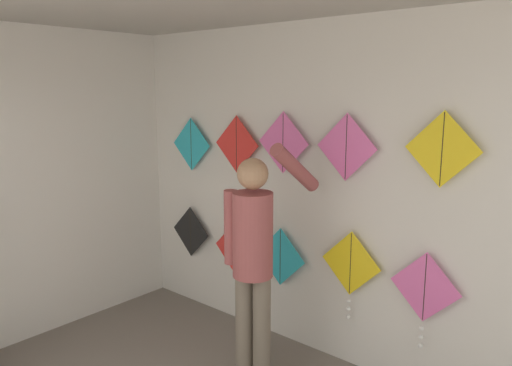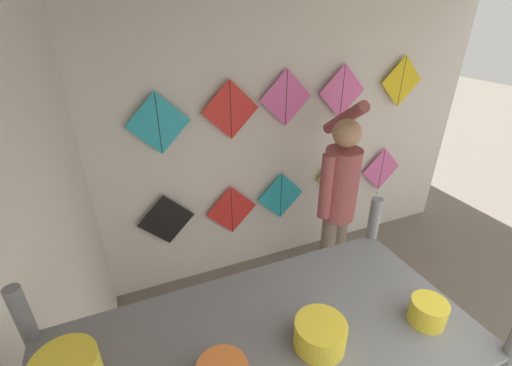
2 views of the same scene
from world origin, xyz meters
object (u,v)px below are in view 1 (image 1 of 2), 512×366
object	(u,v)px
kite_6	(237,144)
kite_3	(350,268)
kite_5	(191,144)
kite_0	(191,232)
shopkeeper	(254,250)
kite_2	(280,257)
kite_4	(424,293)
kite_8	(346,147)
kite_9	(442,149)
kite_7	(283,143)
kite_1	(236,249)

from	to	relation	value
kite_6	kite_3	bearing A→B (deg)	-0.05
kite_5	kite_0	bearing A→B (deg)	180.00
shopkeeper	kite_2	distance (m)	0.73
kite_4	shopkeeper	bearing A→B (deg)	-149.62
kite_5	kite_8	xyz separation A→B (m)	(1.77, 0.00, 0.11)
kite_4	kite_9	bearing A→B (deg)	1.13
kite_5	kite_9	distance (m)	2.51
kite_3	kite_4	bearing A→B (deg)	0.00
kite_6	kite_8	world-z (taller)	kite_8
kite_9	kite_3	bearing A→B (deg)	-179.91
kite_3	kite_9	xyz separation A→B (m)	(0.66, 0.00, 1.01)
kite_7	kite_0	bearing A→B (deg)	180.00
kite_0	kite_8	size ratio (longest dim) A/B	1.00
shopkeeper	kite_8	xyz separation A→B (m)	(0.39, 0.63, 0.76)
shopkeeper	kite_3	xyz separation A→B (m)	(0.47, 0.63, -0.21)
kite_0	kite_7	bearing A→B (deg)	0.00
kite_5	kite_4	bearing A→B (deg)	-0.03
kite_3	kite_6	xyz separation A→B (m)	(-1.23, 0.00, 0.90)
kite_3	kite_6	distance (m)	1.52
kite_3	kite_4	size ratio (longest dim) A/B	1.00
kite_0	kite_4	distance (m)	2.49
kite_1	kite_5	xyz separation A→B (m)	(-0.59, 0.00, 0.96)
kite_0	kite_6	distance (m)	1.17
shopkeeper	kite_3	size ratio (longest dim) A/B	2.56
kite_5	kite_7	size ratio (longest dim) A/B	1.00
kite_2	kite_9	size ratio (longest dim) A/B	1.00
kite_3	kite_5	size ratio (longest dim) A/B	1.40
kite_3	kite_7	xyz separation A→B (m)	(-0.69, 0.00, 0.96)
kite_0	kite_9	xyz separation A→B (m)	(2.55, 0.00, 1.06)
kite_4	kite_8	distance (m)	1.21
kite_1	kite_4	distance (m)	1.86
kite_1	kite_2	bearing A→B (deg)	0.00
kite_0	kite_6	size ratio (longest dim) A/B	1.00
kite_2	kite_4	size ratio (longest dim) A/B	0.72
kite_3	kite_9	world-z (taller)	kite_9
kite_1	kite_5	distance (m)	1.13
shopkeeper	kite_4	size ratio (longest dim) A/B	2.56
shopkeeper	kite_0	xyz separation A→B (m)	(-1.42, 0.63, -0.27)
shopkeeper	kite_8	bearing A→B (deg)	43.60
shopkeeper	kite_1	distance (m)	1.05
kite_2	kite_8	world-z (taller)	kite_8
kite_3	kite_8	size ratio (longest dim) A/B	1.40
kite_0	kite_1	distance (m)	0.64
kite_5	kite_7	distance (m)	1.16
kite_0	kite_7	size ratio (longest dim) A/B	1.00
kite_4	kite_9	size ratio (longest dim) A/B	1.40
kite_6	kite_5	bearing A→B (deg)	180.00
kite_0	kite_2	size ratio (longest dim) A/B	1.00
shopkeeper	kite_9	bearing A→B (deg)	14.77
kite_0	shopkeeper	bearing A→B (deg)	-24.04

